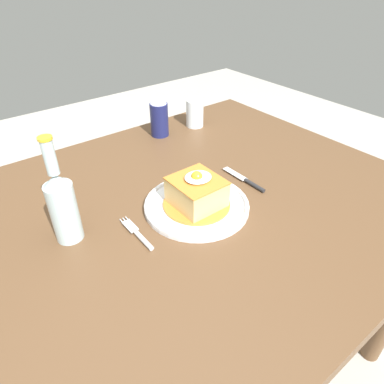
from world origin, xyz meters
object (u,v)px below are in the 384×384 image
(fork, at_px, (139,235))
(soda_can, at_px, (159,120))
(knife, at_px, (249,182))
(beer_bottle_clear, at_px, (62,204))
(main_plate, at_px, (197,205))
(drinking_glass, at_px, (195,115))

(fork, bearing_deg, soda_can, 51.15)
(knife, relative_size, beer_bottle_clear, 0.62)
(fork, bearing_deg, main_plate, 2.21)
(fork, xyz_separation_m, drinking_glass, (0.51, 0.43, 0.04))
(fork, bearing_deg, drinking_glass, 39.97)
(beer_bottle_clear, xyz_separation_m, drinking_glass, (0.64, 0.33, -0.05))
(main_plate, bearing_deg, soda_can, 68.22)
(soda_can, height_order, beer_bottle_clear, beer_bottle_clear)
(soda_can, distance_m, beer_bottle_clear, 0.60)
(main_plate, relative_size, knife, 1.71)
(fork, distance_m, soda_can, 0.57)
(drinking_glass, bearing_deg, fork, -140.03)
(knife, bearing_deg, soda_can, 92.61)
(beer_bottle_clear, bearing_deg, soda_can, 35.00)
(soda_can, distance_m, drinking_glass, 0.16)
(main_plate, height_order, knife, main_plate)
(main_plate, xyz_separation_m, drinking_glass, (0.33, 0.42, 0.04))
(main_plate, distance_m, knife, 0.20)
(main_plate, xyz_separation_m, knife, (0.20, -0.00, -0.00))
(beer_bottle_clear, height_order, drinking_glass, beer_bottle_clear)
(beer_bottle_clear, bearing_deg, knife, -11.13)
(fork, xyz_separation_m, beer_bottle_clear, (-0.13, 0.10, 0.09))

